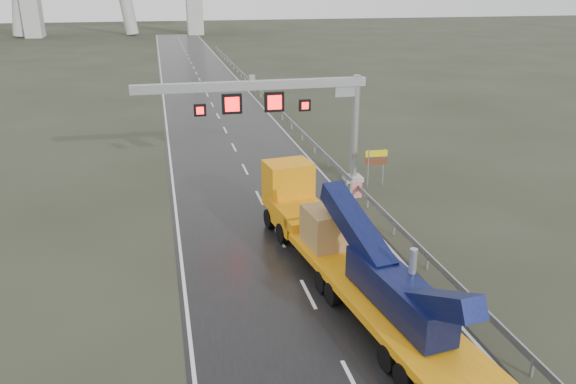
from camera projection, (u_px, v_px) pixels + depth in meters
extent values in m
plane|color=#2A2D1F|center=(336.00, 349.00, 20.85)|extent=(400.00, 400.00, 0.00)
cube|color=black|center=(218.00, 116.00, 57.38)|extent=(11.00, 200.00, 0.02)
cube|color=#B4B3AF|center=(353.00, 178.00, 38.68)|extent=(1.20, 1.20, 0.30)
cylinder|color=#9B9FA3|center=(355.00, 129.00, 37.48)|extent=(0.48, 0.48, 7.20)
cube|color=#9B9FA3|center=(252.00, 85.00, 34.92)|extent=(14.80, 0.55, 0.55)
cube|color=#9B9FA3|center=(345.00, 89.00, 36.37)|extent=(1.40, 0.35, 0.90)
cube|color=#9B9FA3|center=(252.00, 78.00, 34.76)|extent=(0.35, 0.35, 0.35)
cube|color=black|center=(232.00, 104.00, 34.98)|extent=(1.25, 0.25, 1.25)
cube|color=#FF0C0C|center=(232.00, 104.00, 34.85)|extent=(0.90, 0.02, 0.90)
cube|color=black|center=(274.00, 102.00, 35.55)|extent=(1.25, 0.25, 1.25)
cube|color=#FF0C0C|center=(275.00, 102.00, 35.42)|extent=(0.90, 0.02, 0.90)
cube|color=black|center=(200.00, 110.00, 34.67)|extent=(0.75, 0.25, 0.75)
cube|color=#FF0C0C|center=(200.00, 111.00, 34.54)|extent=(0.54, 0.02, 0.54)
cube|color=black|center=(305.00, 105.00, 36.07)|extent=(0.75, 0.25, 0.75)
cube|color=#FF0C0C|center=(305.00, 106.00, 35.94)|extent=(0.54, 0.02, 0.54)
cube|color=#FF990E|center=(382.00, 300.00, 22.11)|extent=(4.55, 13.98, 0.34)
cube|color=#FF990E|center=(311.00, 222.00, 28.34)|extent=(2.69, 1.51, 0.49)
cube|color=#FF990E|center=(300.00, 216.00, 29.80)|extent=(2.92, 3.26, 1.18)
cube|color=#FF990E|center=(288.00, 184.00, 30.94)|extent=(2.69, 2.27, 2.55)
cube|color=black|center=(282.00, 174.00, 31.72)|extent=(2.24, 0.35, 1.18)
cube|color=#0E1041|center=(397.00, 292.00, 20.92)|extent=(2.15, 6.02, 1.37)
cube|color=#0E1041|center=(356.00, 228.00, 23.52)|extent=(1.69, 5.49, 2.51)
cube|color=#0E1041|center=(438.00, 304.00, 18.46)|extent=(1.39, 3.97, 2.37)
cylinder|color=#9B9FA3|center=(412.00, 268.00, 20.81)|extent=(0.33, 0.33, 1.57)
cube|color=#A8734B|center=(329.00, 227.00, 26.21)|extent=(2.43, 2.43, 1.77)
cylinder|color=black|center=(449.00, 381.00, 18.42)|extent=(2.95, 1.35, 0.98)
cylinder|color=black|center=(354.00, 283.00, 24.45)|extent=(2.95, 1.35, 0.98)
cylinder|color=black|center=(289.00, 216.00, 31.40)|extent=(2.77, 1.42, 1.08)
cylinder|color=#9B9FA3|center=(368.00, 169.00, 37.03)|extent=(0.09, 0.09, 2.55)
cylinder|color=#9B9FA3|center=(383.00, 168.00, 37.25)|extent=(0.09, 0.09, 2.55)
cube|color=yellow|center=(376.00, 153.00, 36.79)|extent=(1.49, 0.14, 0.43)
cube|color=brown|center=(376.00, 161.00, 36.98)|extent=(1.49, 0.14, 0.48)
cube|color=red|center=(356.00, 189.00, 35.47)|extent=(0.64, 0.35, 1.09)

